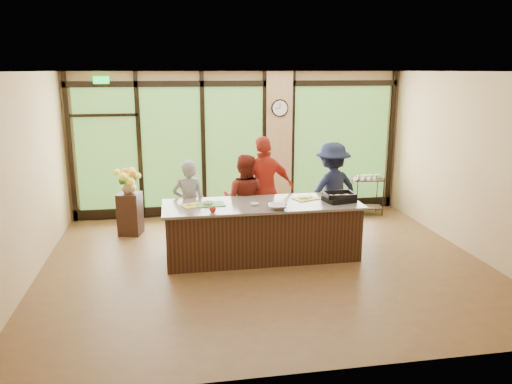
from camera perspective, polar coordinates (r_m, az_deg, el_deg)
name	(u,v)px	position (r m, az deg, el deg)	size (l,w,h in m)	color
floor	(265,263)	(8.09, 1.06, -8.14)	(7.00, 7.00, 0.00)	brown
ceiling	(266,71)	(7.51, 1.16, 13.61)	(7.00, 7.00, 0.00)	silver
back_wall	(239,144)	(10.58, -1.98, 5.50)	(7.00, 7.00, 0.00)	tan
left_wall	(24,180)	(7.81, -25.01, 1.23)	(6.00, 6.00, 0.00)	tan
right_wall	(473,165)	(9.00, 23.59, 2.88)	(6.00, 6.00, 0.00)	tan
window_wall	(247,149)	(10.57, -1.06, 4.93)	(6.90, 0.12, 3.00)	tan
island_base	(262,231)	(8.22, 0.68, -4.53)	(3.10, 1.00, 0.88)	black
countertop	(262,204)	(8.09, 0.69, -1.43)	(3.20, 1.10, 0.04)	#6D635A
wall_clock	(280,108)	(10.52, 2.74, 9.56)	(0.36, 0.04, 0.36)	black
cook_left	(189,204)	(8.65, -7.63, -1.41)	(0.56, 0.37, 1.55)	gray
cook_midleft	(244,199)	(8.80, -1.37, -0.83)	(0.78, 0.61, 1.61)	maroon
cook_midright	(264,189)	(8.91, 0.96, 0.32)	(1.11, 0.46, 1.90)	#AD2A1A
cook_right	(332,190)	(9.22, 8.63, 0.20)	(1.14, 0.65, 1.76)	#161B32
roasting_pan	(339,199)	(8.29, 9.48, -0.80)	(0.47, 0.36, 0.08)	black
mixing_bowl	(278,207)	(7.74, 2.55, -1.69)	(0.31, 0.31, 0.08)	silver
cutting_board_left	(211,204)	(8.04, -5.17, -1.39)	(0.44, 0.33, 0.01)	#428D33
cutting_board_center	(194,205)	(8.00, -7.06, -1.51)	(0.38, 0.29, 0.01)	gold
cutting_board_right	(306,199)	(8.39, 5.68, -0.75)	(0.39, 0.29, 0.01)	gold
prep_bowl_near	(208,203)	(8.03, -5.49, -1.28)	(0.16, 0.16, 0.05)	white
prep_bowl_mid	(255,204)	(7.94, -0.16, -1.41)	(0.13, 0.13, 0.04)	white
prep_bowl_far	(305,198)	(8.39, 5.67, -0.69)	(0.13, 0.13, 0.03)	white
red_ramekin	(213,210)	(7.59, -4.97, -2.05)	(0.10, 0.10, 0.08)	red
flower_stand	(130,214)	(9.66, -14.18, -2.42)	(0.40, 0.40, 0.79)	black
flower_vase	(128,186)	(9.53, -14.37, 0.68)	(0.27, 0.27, 0.28)	#8E774D
bar_cart	(367,191)	(10.87, 12.62, 0.14)	(0.68, 0.46, 0.87)	black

